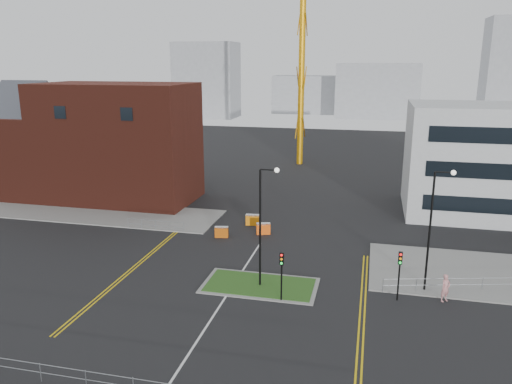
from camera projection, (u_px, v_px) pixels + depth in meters
ground at (199, 338)px, 30.55m from camera, size 200.00×200.00×0.00m
pavement_left at (96, 213)px, 55.70m from camera, size 28.00×8.00×0.12m
island_kerb at (260, 285)px, 37.62m from camera, size 8.60×4.60×0.08m
grass_island at (260, 285)px, 37.62m from camera, size 8.00×4.00×0.12m
brick_building at (96, 143)px, 60.29m from camera, size 24.20×10.07×14.24m
streetlamp_island at (263, 218)px, 36.21m from camera, size 1.46×0.36×9.18m
streetlamp_right_near at (434, 221)px, 35.42m from camera, size 1.46×0.36×9.18m
traffic_light_island at (282, 267)px, 34.64m from camera, size 0.28×0.33×3.65m
traffic_light_right at (400, 267)px, 34.74m from camera, size 0.28×0.33×3.65m
railing_left at (155, 224)px, 49.75m from camera, size 6.05×0.05×1.10m
centre_line at (210, 322)px, 32.43m from camera, size 0.15×30.00×0.01m
yellow_left_a at (138, 263)px, 41.96m from camera, size 0.12×24.00×0.01m
yellow_left_b at (141, 263)px, 41.90m from camera, size 0.12×24.00×0.01m
yellow_right_a at (360, 309)px, 34.08m from camera, size 0.12×20.00×0.01m
yellow_right_b at (365, 310)px, 34.01m from camera, size 0.12×20.00×0.01m
skyline_a at (207, 80)px, 149.64m from camera, size 18.00×12.00×22.00m
skyline_b at (377, 91)px, 148.68m from camera, size 24.00×12.00×16.00m
skyline_c at (511, 71)px, 134.66m from camera, size 14.00×12.00×28.00m
skyline_d at (320, 95)px, 162.61m from camera, size 30.00×12.00×12.00m
pedestrian at (445, 288)px, 35.01m from camera, size 0.87×0.84×2.01m
barrier_left at (252, 219)px, 51.49m from camera, size 1.40×0.58×1.15m
barrier_mid at (222, 232)px, 47.90m from camera, size 1.34×0.66×1.08m
barrier_right at (263, 228)px, 48.79m from camera, size 1.42×0.84×1.14m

